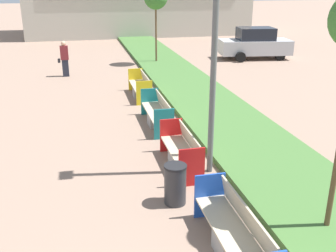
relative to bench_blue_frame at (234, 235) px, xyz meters
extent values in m
cube|color=#426B33|center=(2.26, 7.99, -0.29)|extent=(2.80, 120.00, 0.18)
cube|color=#9E9B96|center=(-0.04, 0.00, -0.17)|extent=(0.52, 0.60, 0.42)
cube|color=#BCAD8E|center=(-0.04, 0.00, 0.06)|extent=(0.58, 2.39, 0.05)
cube|color=#BCAD8E|center=(0.23, 0.00, 0.32)|extent=(0.14, 2.29, 0.48)
cube|color=blue|center=(-0.04, 1.21, 0.09)|extent=(0.62, 0.04, 0.94)
cube|color=#9E9B96|center=(-0.04, 3.52, -0.17)|extent=(0.52, 0.60, 0.42)
cube|color=#BCAD8E|center=(-0.04, 3.52, 0.06)|extent=(0.58, 2.02, 0.05)
cube|color=#BCAD8E|center=(0.23, 3.52, 0.32)|extent=(0.14, 1.94, 0.48)
cube|color=red|center=(-0.04, 2.49, 0.09)|extent=(0.62, 0.04, 0.94)
cube|color=red|center=(-0.04, 4.55, 0.09)|extent=(0.62, 0.04, 0.94)
cube|color=#9E9B96|center=(-0.04, 6.65, -0.17)|extent=(0.52, 0.60, 0.42)
cube|color=#BCAD8E|center=(-0.04, 6.65, 0.06)|extent=(0.58, 2.37, 0.05)
cube|color=#BCAD8E|center=(0.23, 6.65, 0.32)|extent=(0.14, 2.27, 0.48)
cube|color=#197A7F|center=(-0.04, 5.45, 0.09)|extent=(0.62, 0.04, 0.94)
cube|color=#197A7F|center=(-0.04, 7.85, 0.09)|extent=(0.62, 0.04, 0.94)
cube|color=#9E9B96|center=(-0.04, 10.12, -0.17)|extent=(0.52, 0.60, 0.42)
cube|color=#BCAD8E|center=(-0.04, 10.12, 0.06)|extent=(0.58, 2.24, 0.05)
cube|color=#BCAD8E|center=(0.23, 10.12, 0.32)|extent=(0.14, 2.15, 0.48)
cube|color=yellow|center=(-0.04, 8.98, 0.09)|extent=(0.62, 0.04, 0.94)
cube|color=yellow|center=(-0.04, 11.26, 0.09)|extent=(0.62, 0.04, 0.94)
cylinder|color=#2D2D30|center=(-0.59, 1.85, 0.04)|extent=(0.47, 0.47, 0.84)
cylinder|color=black|center=(-0.59, 1.85, 0.49)|extent=(0.48, 0.48, 0.05)
cylinder|color=#56595B|center=(0.61, 3.11, 2.87)|extent=(0.14, 0.14, 6.50)
cylinder|color=brown|center=(1.93, 16.61, 1.26)|extent=(0.10, 0.10, 3.28)
cube|color=#232633|center=(-3.05, 14.60, 0.04)|extent=(0.30, 0.22, 0.83)
cube|color=maroon|center=(-3.05, 14.60, 0.79)|extent=(0.38, 0.24, 0.67)
sphere|color=tan|center=(-3.05, 14.60, 1.25)|extent=(0.23, 0.23, 0.23)
cube|color=#232328|center=(-3.33, 14.60, 0.41)|extent=(0.12, 0.20, 0.18)
cube|color=#B7BABF|center=(8.06, 16.89, 0.34)|extent=(4.40, 2.33, 0.84)
cube|color=black|center=(8.06, 16.89, 1.12)|extent=(2.29, 1.83, 0.72)
cylinder|color=black|center=(9.32, 15.99, -0.08)|extent=(0.60, 0.20, 0.60)
cylinder|color=black|center=(9.32, 17.79, -0.08)|extent=(0.60, 0.20, 0.60)
cylinder|color=black|center=(6.80, 15.99, -0.08)|extent=(0.60, 0.20, 0.60)
cylinder|color=black|center=(6.80, 17.79, -0.08)|extent=(0.60, 0.20, 0.60)
camera|label=1|loc=(-2.36, -5.27, 4.10)|focal=42.00mm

